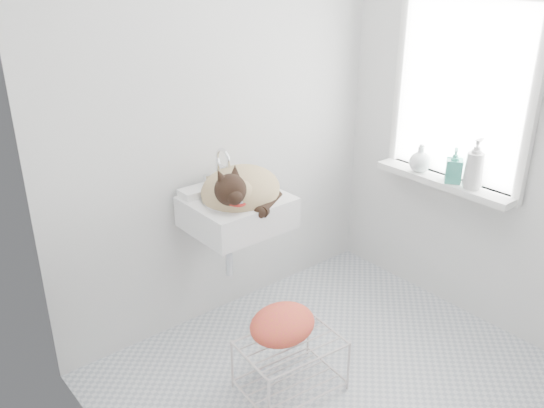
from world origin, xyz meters
TOP-DOWN VIEW (x-y plane):
  - floor at (0.00, 0.00)m, footprint 2.20×2.00m
  - back_wall at (0.00, 1.00)m, footprint 2.20×0.02m
  - right_wall at (1.10, 0.00)m, footprint 0.02×2.00m
  - left_wall at (-1.10, 0.00)m, footprint 0.02×2.00m
  - window_glass at (1.09, 0.20)m, footprint 0.01×0.80m
  - window_frame at (1.07, 0.20)m, footprint 0.04×0.90m
  - windowsill at (1.01, 0.20)m, footprint 0.16×0.88m
  - sink at (-0.10, 0.74)m, footprint 0.52×0.46m
  - faucet at (-0.10, 0.92)m, footprint 0.19×0.13m
  - cat at (-0.09, 0.72)m, footprint 0.54×0.49m
  - wire_rack at (-0.21, 0.16)m, footprint 0.52×0.39m
  - towel at (-0.22, 0.22)m, footprint 0.40×0.31m
  - bottle_a at (1.00, 0.01)m, footprint 0.09×0.09m
  - bottle_b at (1.00, 0.14)m, footprint 0.13×0.13m
  - bottle_c at (1.00, 0.37)m, footprint 0.17×0.17m

SIDE VIEW (x-z plane):
  - floor at x=0.00m, z-range -0.01..0.01m
  - wire_rack at x=-0.21m, z-range 0.00..0.30m
  - towel at x=-0.22m, z-range 0.25..0.40m
  - windowsill at x=1.01m, z-range 0.81..0.85m
  - sink at x=-0.10m, z-range 0.75..0.95m
  - bottle_a at x=1.00m, z-range 0.73..0.97m
  - bottle_b at x=1.00m, z-range 0.75..0.95m
  - bottle_c at x=1.00m, z-range 0.77..0.93m
  - cat at x=-0.09m, z-range 0.74..1.04m
  - faucet at x=-0.10m, z-range 0.89..1.09m
  - back_wall at x=0.00m, z-range 0.00..2.50m
  - right_wall at x=1.10m, z-range 0.00..2.50m
  - left_wall at x=-1.10m, z-range 0.00..2.50m
  - window_glass at x=1.09m, z-range 0.85..1.85m
  - window_frame at x=1.07m, z-range 0.80..1.90m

